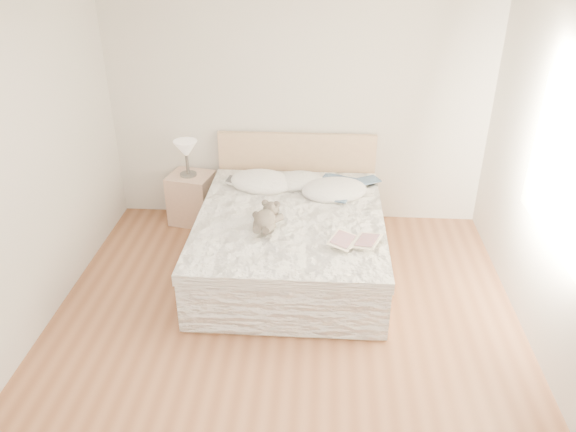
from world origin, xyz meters
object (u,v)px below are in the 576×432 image
at_px(photo_book, 239,181).
at_px(teddy_bear, 265,226).
at_px(nightstand, 192,198).
at_px(childrens_book, 355,241).
at_px(bed, 291,238).
at_px(table_lamp, 186,151).

relative_size(photo_book, teddy_bear, 0.81).
height_order(nightstand, teddy_bear, teddy_bear).
height_order(nightstand, childrens_book, childrens_book).
bearing_deg(bed, childrens_book, -44.65).
relative_size(bed, childrens_book, 5.21).
bearing_deg(bed, nightstand, 144.21).
height_order(bed, photo_book, bed).
height_order(bed, nightstand, bed).
height_order(table_lamp, teddy_bear, table_lamp).
relative_size(bed, nightstand, 3.83).
xyz_separation_m(childrens_book, teddy_bear, (-0.78, 0.17, 0.02)).
xyz_separation_m(table_lamp, childrens_book, (1.74, -1.39, -0.21)).
bearing_deg(table_lamp, bed, -35.10).
xyz_separation_m(bed, nightstand, (-1.15, 0.83, -0.03)).
bearing_deg(nightstand, bed, -35.79).
relative_size(table_lamp, photo_book, 1.39).
distance_m(nightstand, teddy_bear, 1.59).
bearing_deg(teddy_bear, childrens_book, -5.54).
distance_m(bed, photo_book, 0.86).
relative_size(nightstand, table_lamp, 1.42).
height_order(table_lamp, childrens_book, table_lamp).
height_order(childrens_book, teddy_bear, teddy_bear).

